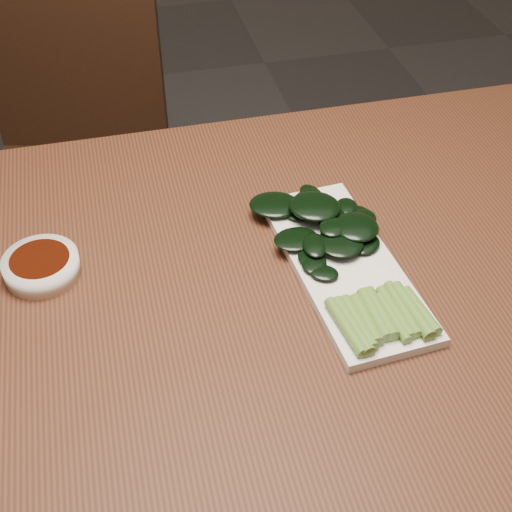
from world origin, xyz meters
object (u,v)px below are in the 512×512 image
at_px(table, 236,320).
at_px(sauce_bowl, 41,266).
at_px(chair_far, 76,156).
at_px(serving_plate, 345,266).
at_px(gai_lan, 340,249).

distance_m(table, sauce_bowl, 0.27).
height_order(chair_far, serving_plate, chair_far).
distance_m(chair_far, sauce_bowl, 0.73).
xyz_separation_m(table, sauce_bowl, (-0.25, 0.08, 0.09)).
xyz_separation_m(table, serving_plate, (0.15, -0.01, 0.08)).
relative_size(sauce_bowl, serving_plate, 0.30).
height_order(chair_far, gai_lan, chair_far).
relative_size(serving_plate, gai_lan, 1.01).
height_order(sauce_bowl, serving_plate, sauce_bowl).
xyz_separation_m(sauce_bowl, serving_plate, (0.40, -0.09, -0.01)).
bearing_deg(serving_plate, chair_far, 115.47).
height_order(chair_far, sauce_bowl, chair_far).
xyz_separation_m(table, gai_lan, (0.15, 0.01, 0.10)).
bearing_deg(chair_far, gai_lan, -49.70).
relative_size(chair_far, sauce_bowl, 8.77).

